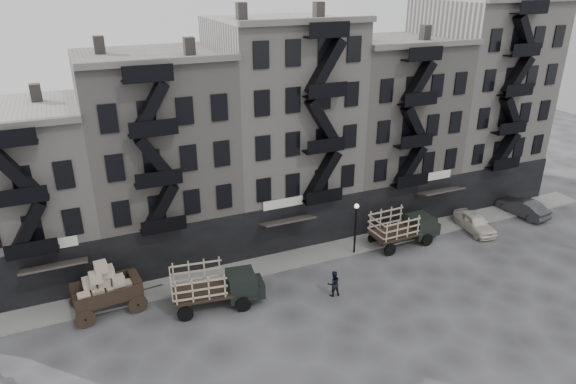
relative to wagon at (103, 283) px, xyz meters
name	(u,v)px	position (x,y,z in m)	size (l,w,h in m)	color
ground	(336,279)	(15.33, -2.61, -2.15)	(140.00, 140.00, 0.00)	#38383A
sidewalk	(313,254)	(15.33, 1.14, -2.07)	(55.00, 2.50, 0.15)	slate
building_west	(14,197)	(-4.67, 7.22, 3.85)	(10.00, 11.35, 13.20)	#9D9790
building_midwest	(159,157)	(5.33, 7.21, 5.35)	(10.00, 11.35, 16.20)	gray
building_center	(282,129)	(15.33, 7.21, 6.35)	(10.00, 11.35, 18.20)	#9D9790
building_mideast	(385,127)	(25.33, 7.21, 5.35)	(10.00, 11.35, 16.20)	gray
building_east	(476,100)	(35.33, 7.21, 6.85)	(10.00, 11.35, 19.20)	#9D9790
lamp_post	(356,222)	(18.33, -0.01, 0.63)	(0.36, 0.36, 4.28)	black
wagon	(103,283)	(0.00, 0.00, 0.00)	(4.65, 2.80, 3.76)	black
stake_truck_west	(215,283)	(6.60, -2.20, -0.46)	(6.12, 3.09, 2.95)	black
stake_truck_east	(404,225)	(22.73, -0.13, -0.48)	(5.90, 2.62, 2.92)	black
car_east	(475,222)	(29.66, -0.64, -1.39)	(1.80, 4.48, 1.53)	beige
car_far	(523,207)	(35.71, -0.01, -1.37)	(1.65, 4.73, 1.56)	#2A2A2D
pedestrian_mid	(334,284)	(14.21, -4.27, -1.22)	(0.90, 0.70, 1.85)	black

